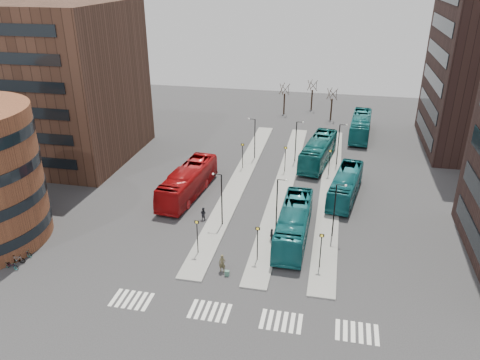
% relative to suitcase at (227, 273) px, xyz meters
% --- Properties ---
extents(ground, '(160.00, 160.00, 0.00)m').
position_rel_suitcase_xyz_m(ground, '(0.73, -9.09, -0.26)').
color(ground, '#29292C').
rests_on(ground, ground).
extents(island_left, '(2.50, 45.00, 0.15)m').
position_rel_suitcase_xyz_m(island_left, '(-3.27, 20.91, -0.18)').
color(island_left, gray).
rests_on(island_left, ground).
extents(island_mid, '(2.50, 45.00, 0.15)m').
position_rel_suitcase_xyz_m(island_mid, '(2.73, 20.91, -0.18)').
color(island_mid, gray).
rests_on(island_mid, ground).
extents(island_right, '(2.50, 45.00, 0.15)m').
position_rel_suitcase_xyz_m(island_right, '(8.73, 20.91, -0.18)').
color(island_right, gray).
rests_on(island_right, ground).
extents(suitcase, '(0.43, 0.35, 0.51)m').
position_rel_suitcase_xyz_m(suitcase, '(0.00, 0.00, 0.00)').
color(suitcase, navy).
rests_on(suitcase, ground).
extents(red_bus, '(4.28, 13.32, 3.65)m').
position_rel_suitcase_xyz_m(red_bus, '(-8.63, 15.36, 1.57)').
color(red_bus, '#9E0C0E').
rests_on(red_bus, ground).
extents(teal_bus_a, '(3.10, 12.52, 3.48)m').
position_rel_suitcase_xyz_m(teal_bus_a, '(5.30, 7.90, 1.48)').
color(teal_bus_a, '#145E64').
rests_on(teal_bus_a, ground).
extents(teal_bus_b, '(5.03, 13.27, 3.61)m').
position_rel_suitcase_xyz_m(teal_bus_b, '(6.60, 29.48, 1.55)').
color(teal_bus_b, '#125B5C').
rests_on(teal_bus_b, ground).
extents(teal_bus_c, '(4.51, 11.90, 3.24)m').
position_rel_suitcase_xyz_m(teal_bus_c, '(10.55, 18.84, 1.36)').
color(teal_bus_c, '#156269').
rests_on(teal_bus_c, ground).
extents(teal_bus_d, '(4.00, 13.03, 3.58)m').
position_rel_suitcase_xyz_m(teal_bus_d, '(12.86, 42.71, 1.53)').
color(teal_bus_d, '#166A6E').
rests_on(teal_bus_d, ground).
extents(traveller, '(0.68, 0.47, 1.81)m').
position_rel_suitcase_xyz_m(traveller, '(-0.58, 0.53, 0.65)').
color(traveller, brown).
rests_on(traveller, ground).
extents(commuter_a, '(0.87, 0.75, 1.52)m').
position_rel_suitcase_xyz_m(commuter_a, '(-5.08, 9.72, 0.50)').
color(commuter_a, black).
rests_on(commuter_a, ground).
extents(commuter_b, '(0.64, 0.97, 1.53)m').
position_rel_suitcase_xyz_m(commuter_b, '(3.18, 6.66, 0.51)').
color(commuter_b, black).
rests_on(commuter_b, ground).
extents(commuter_c, '(0.64, 1.05, 1.57)m').
position_rel_suitcase_xyz_m(commuter_c, '(3.77, 5.67, 0.53)').
color(commuter_c, black).
rests_on(commuter_c, ground).
extents(bicycle_near, '(1.74, 0.83, 0.88)m').
position_rel_suitcase_xyz_m(bicycle_near, '(-20.27, -3.21, 0.18)').
color(bicycle_near, gray).
rests_on(bicycle_near, ground).
extents(bicycle_mid, '(1.60, 0.82, 0.93)m').
position_rel_suitcase_xyz_m(bicycle_mid, '(-20.27, -2.33, 0.21)').
color(bicycle_mid, gray).
rests_on(bicycle_mid, ground).
extents(bicycle_far, '(1.60, 0.66, 0.82)m').
position_rel_suitcase_xyz_m(bicycle_far, '(-20.27, -1.20, 0.16)').
color(bicycle_far, gray).
rests_on(bicycle_far, ground).
extents(crosswalk_stripes, '(22.35, 2.40, 0.01)m').
position_rel_suitcase_xyz_m(crosswalk_stripes, '(2.48, -5.09, -0.25)').
color(crosswalk_stripes, silver).
rests_on(crosswalk_stripes, ground).
extents(office_block, '(25.00, 20.12, 22.00)m').
position_rel_suitcase_xyz_m(office_block, '(-33.27, 24.89, 10.74)').
color(office_block, '#482D21').
rests_on(office_block, ground).
extents(sign_poles, '(12.45, 22.12, 3.65)m').
position_rel_suitcase_xyz_m(sign_poles, '(2.33, 13.91, 2.15)').
color(sign_poles, black).
rests_on(sign_poles, ground).
extents(lamp_posts, '(14.04, 20.24, 6.12)m').
position_rel_suitcase_xyz_m(lamp_posts, '(3.36, 18.91, 3.32)').
color(lamp_posts, black).
rests_on(lamp_posts, ground).
extents(bare_trees, '(10.97, 8.14, 5.90)m').
position_rel_suitcase_xyz_m(bare_trees, '(3.39, 53.58, 2.47)').
color(bare_trees, black).
rests_on(bare_trees, ground).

